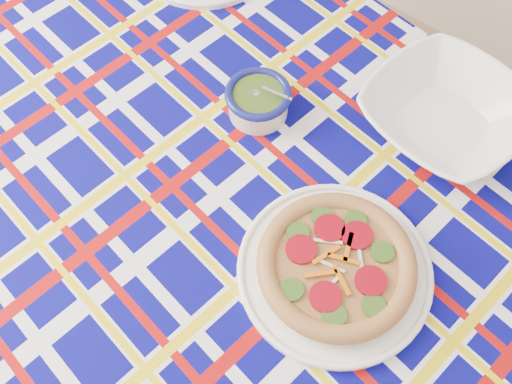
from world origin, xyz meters
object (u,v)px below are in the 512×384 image
Objects in this scene: dining_table at (266,227)px; serving_bowl at (445,114)px; main_focaccia_plate at (336,265)px; pesto_bowl at (258,99)px.

serving_bowl reaches higher than dining_table.
dining_table is at bearing 171.00° from main_focaccia_plate.
dining_table is 5.42× the size of main_focaccia_plate.
main_focaccia_plate is 0.36m from pesto_bowl.
pesto_bowl is 0.35m from serving_bowl.
dining_table is 0.40m from serving_bowl.
dining_table is at bearing -47.59° from pesto_bowl.
pesto_bowl is (-0.14, 0.16, 0.12)m from dining_table.
dining_table is at bearing -113.49° from serving_bowl.
main_focaccia_plate is 1.13× the size of serving_bowl.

